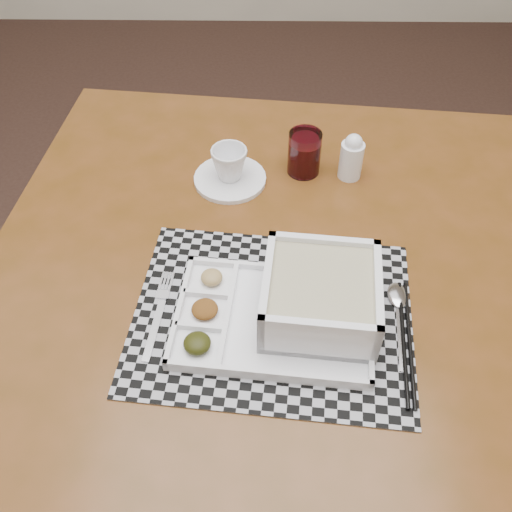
{
  "coord_description": "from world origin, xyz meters",
  "views": [
    {
      "loc": [
        0.78,
        -0.86,
        1.58
      ],
      "look_at": [
        0.78,
        -0.24,
        0.89
      ],
      "focal_mm": 40.0,
      "sensor_mm": 36.0,
      "label": 1
    }
  ],
  "objects_px": {
    "dining_table": "(278,296)",
    "serving_tray": "(307,303)",
    "creamer_bottle": "(352,157)",
    "juice_glass": "(304,154)",
    "cup": "(229,164)"
  },
  "relations": [
    {
      "from": "serving_tray",
      "to": "creamer_bottle",
      "type": "distance_m",
      "value": 0.39
    },
    {
      "from": "dining_table",
      "to": "creamer_bottle",
      "type": "xyz_separation_m",
      "value": [
        0.15,
        0.26,
        0.13
      ]
    },
    {
      "from": "dining_table",
      "to": "creamer_bottle",
      "type": "bearing_deg",
      "value": 60.01
    },
    {
      "from": "juice_glass",
      "to": "creamer_bottle",
      "type": "height_order",
      "value": "creamer_bottle"
    },
    {
      "from": "dining_table",
      "to": "creamer_bottle",
      "type": "height_order",
      "value": "creamer_bottle"
    },
    {
      "from": "dining_table",
      "to": "creamer_bottle",
      "type": "distance_m",
      "value": 0.33
    },
    {
      "from": "cup",
      "to": "creamer_bottle",
      "type": "relative_size",
      "value": 0.73
    },
    {
      "from": "cup",
      "to": "serving_tray",
      "type": "bearing_deg",
      "value": -45.22
    },
    {
      "from": "serving_tray",
      "to": "juice_glass",
      "type": "distance_m",
      "value": 0.38
    },
    {
      "from": "dining_table",
      "to": "serving_tray",
      "type": "distance_m",
      "value": 0.17
    },
    {
      "from": "creamer_bottle",
      "to": "juice_glass",
      "type": "bearing_deg",
      "value": 171.61
    },
    {
      "from": "dining_table",
      "to": "serving_tray",
      "type": "height_order",
      "value": "serving_tray"
    },
    {
      "from": "cup",
      "to": "creamer_bottle",
      "type": "bearing_deg",
      "value": 27.51
    },
    {
      "from": "cup",
      "to": "juice_glass",
      "type": "bearing_deg",
      "value": 35.45
    },
    {
      "from": "creamer_bottle",
      "to": "dining_table",
      "type": "bearing_deg",
      "value": -119.99
    }
  ]
}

